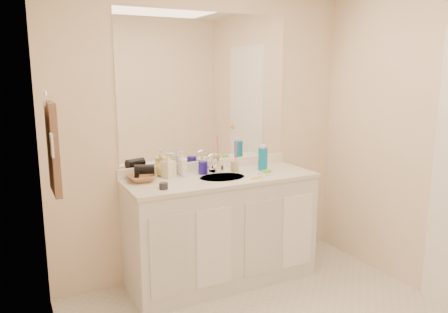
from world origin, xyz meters
TOP-DOWN VIEW (x-y plane):
  - wall_back at (0.00, 1.30)m, footprint 2.60×0.02m
  - wall_left at (-1.30, 0.00)m, footprint 0.02×2.60m
  - vanity_cabinet at (0.00, 1.02)m, footprint 1.50×0.55m
  - countertop at (0.00, 1.02)m, footprint 1.52×0.57m
  - backsplash at (0.00, 1.29)m, footprint 1.52×0.03m
  - sink_basin at (0.00, 1.00)m, footprint 0.37×0.37m
  - faucet at (0.00, 1.18)m, footprint 0.02×0.02m
  - mirror at (0.00, 1.29)m, footprint 1.48×0.01m
  - blue_mug at (-0.09, 1.17)m, footprint 0.10×0.10m
  - tan_cup at (0.17, 1.12)m, footprint 0.08×0.08m
  - toothbrush at (0.18, 1.12)m, footprint 0.01×0.04m
  - mouthwash_bottle at (0.42, 1.08)m, footprint 0.10×0.10m
  - soap_dish at (0.36, 0.92)m, footprint 0.13×0.12m
  - green_soap at (0.36, 0.92)m, footprint 0.07×0.05m
  - orange_comb at (0.23, 0.85)m, footprint 0.12×0.07m
  - dark_jar at (-0.53, 0.88)m, footprint 0.07×0.07m
  - extra_white_bottle at (-0.27, 1.15)m, footprint 0.05×0.05m
  - soap_bottle_white at (-0.25, 1.23)m, footprint 0.08×0.09m
  - soap_bottle_cream at (-0.38, 1.20)m, footprint 0.11×0.12m
  - soap_bottle_yellow at (-0.40, 1.25)m, footprint 0.12×0.12m
  - wicker_basket at (-0.60, 1.16)m, footprint 0.23×0.23m
  - hair_dryer at (-0.58, 1.16)m, footprint 0.17×0.12m
  - towel_ring at (-1.27, 0.77)m, footprint 0.01×0.11m
  - hand_towel at (-1.25, 0.77)m, footprint 0.04×0.32m
  - switch_plate at (-1.27, 0.57)m, footprint 0.01×0.08m

SIDE VIEW (x-z plane):
  - vanity_cabinet at x=0.00m, z-range 0.00..0.85m
  - countertop at x=0.00m, z-range 0.85..0.88m
  - sink_basin at x=0.00m, z-range 0.86..0.88m
  - orange_comb at x=0.23m, z-range 0.88..0.88m
  - soap_dish at x=0.36m, z-range 0.88..0.89m
  - dark_jar at x=-0.53m, z-range 0.88..0.92m
  - green_soap at x=0.36m, z-range 0.89..0.92m
  - wicker_basket at x=-0.60m, z-range 0.88..0.93m
  - backsplash at x=0.00m, z-range 0.88..0.96m
  - tan_cup at x=0.17m, z-range 0.88..0.97m
  - blue_mug at x=-0.09m, z-range 0.88..0.98m
  - faucet at x=0.00m, z-range 0.88..0.99m
  - extra_white_bottle at x=-0.27m, z-range 0.88..1.02m
  - soap_bottle_yellow at x=-0.40m, z-range 0.88..1.03m
  - hair_dryer at x=-0.58m, z-range 0.93..1.01m
  - mouthwash_bottle at x=0.42m, z-range 0.88..1.07m
  - soap_bottle_white at x=-0.25m, z-range 0.88..1.07m
  - soap_bottle_cream at x=-0.38m, z-range 0.88..1.07m
  - toothbrush at x=0.18m, z-range 0.92..1.14m
  - wall_back at x=0.00m, z-range 0.00..2.40m
  - wall_left at x=-1.30m, z-range 0.00..2.40m
  - hand_towel at x=-1.25m, z-range 0.98..1.52m
  - switch_plate at x=-1.27m, z-range 1.24..1.36m
  - towel_ring at x=-1.27m, z-range 1.49..1.61m
  - mirror at x=0.00m, z-range 0.96..2.16m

